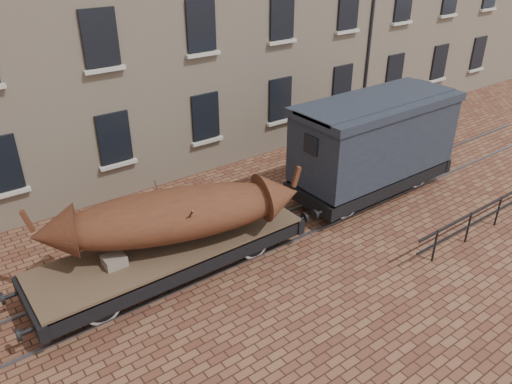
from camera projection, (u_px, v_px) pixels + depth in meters
ground at (266, 236)px, 15.19m from camera, size 90.00×90.00×0.00m
rail_track at (266, 235)px, 15.18m from camera, size 30.00×1.52×0.06m
flatcar_wagon at (172, 250)px, 13.17m from camera, size 8.17×2.21×1.23m
iron_boat at (174, 214)px, 12.77m from camera, size 6.95×3.59×1.66m
goods_van at (375, 136)px, 16.56m from camera, size 6.67×2.43×3.45m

